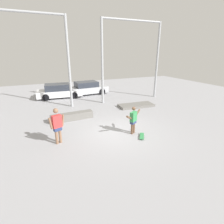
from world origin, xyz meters
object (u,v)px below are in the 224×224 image
skateboarder (133,119)px  grind_box (72,116)px  parked_car_white (59,91)px  skateboard (142,136)px  bystander (57,125)px  parked_car_silver (88,88)px  manual_pad (136,105)px

skateboarder → grind_box: skateboarder is taller
parked_car_white → skateboard: bearing=-69.8°
skateboard → grind_box: grind_box is taller
grind_box → bystander: 3.17m
bystander → parked_car_silver: bearing=-133.1°
manual_pad → parked_car_white: 7.70m
skateboard → parked_car_white: (-2.75, 10.35, 0.57)m
skateboarder → parked_car_silver: (0.35, 9.97, -0.19)m
parked_car_silver → manual_pad: bearing=-72.1°
grind_box → manual_pad: grind_box is taller
skateboarder → skateboard: 0.99m
skateboard → manual_pad: size_ratio=0.26×
skateboarder → skateboard: size_ratio=2.06×
skateboard → parked_car_silver: 10.59m
parked_car_white → parked_car_silver: 2.91m
skateboard → parked_car_white: size_ratio=0.17×
parked_car_white → bystander: size_ratio=2.40×
grind_box → parked_car_white: parked_car_white is taller
skateboarder → parked_car_white: (-2.55, 9.75, -0.20)m
grind_box → bystander: bearing=-113.5°
manual_pad → bystander: bearing=-150.9°
bystander → parked_car_white: bearing=-117.1°
skateboarder → parked_car_white: bearing=74.1°
grind_box → skateboarder: bearing=-51.8°
skateboard → parked_car_white: 10.72m
manual_pad → parked_car_silver: bearing=112.4°
skateboarder → manual_pad: (2.74, 4.18, -0.74)m
skateboarder → skateboard: (0.20, -0.60, -0.77)m
grind_box → parked_car_silver: (2.97, 6.64, 0.40)m
skateboard → grind_box: bearing=69.6°
grind_box → bystander: bystander is taller
skateboard → manual_pad: manual_pad is taller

